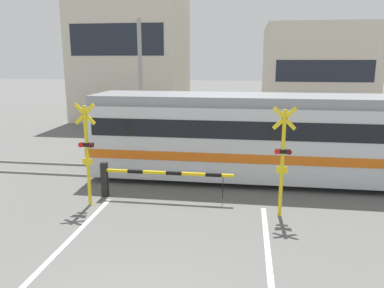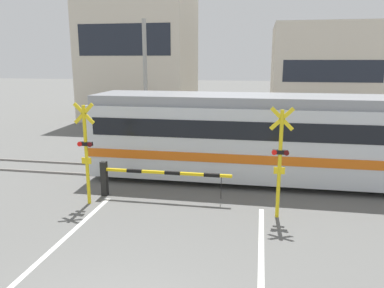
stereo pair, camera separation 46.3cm
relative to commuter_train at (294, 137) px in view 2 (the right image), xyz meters
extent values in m
cube|color=gray|center=(-3.64, -0.72, -1.71)|extent=(50.00, 0.10, 0.08)
cube|color=gray|center=(-3.64, 0.72, -1.71)|extent=(50.00, 0.10, 0.08)
cube|color=silver|center=(0.00, 0.00, -0.18)|extent=(15.30, 2.89, 2.69)
cube|color=gray|center=(0.00, 0.00, 1.34)|extent=(15.14, 2.55, 0.36)
cube|color=orange|center=(0.00, 0.00, -0.58)|extent=(15.31, 2.95, 0.32)
cube|color=black|center=(0.00, 0.00, 0.42)|extent=(14.68, 2.94, 0.64)
cube|color=black|center=(-7.66, 0.00, 0.42)|extent=(0.03, 2.02, 0.80)
cylinder|color=black|center=(-4.74, -0.72, -1.37)|extent=(0.76, 0.12, 0.76)
cylinder|color=black|center=(-4.74, 0.72, -1.37)|extent=(0.76, 0.12, 0.76)
cube|color=black|center=(-6.42, -2.73, -1.15)|extent=(0.20, 0.20, 1.20)
cube|color=yellow|center=(-4.25, -2.73, -0.82)|extent=(4.36, 0.09, 0.09)
cube|color=black|center=(-5.33, -2.73, -0.82)|extent=(0.52, 0.10, 0.10)
cube|color=black|center=(-4.03, -2.73, -0.82)|extent=(0.52, 0.10, 0.10)
cube|color=black|center=(-2.72, -2.73, -0.82)|extent=(0.52, 0.10, 0.10)
cylinder|color=black|center=(-2.42, -2.73, -1.24)|extent=(0.02, 0.02, 0.74)
cube|color=black|center=(-0.86, 2.76, -1.15)|extent=(0.20, 0.20, 1.20)
cube|color=yellow|center=(-3.04, 2.76, -0.82)|extent=(4.36, 0.09, 0.09)
cube|color=black|center=(-1.95, 2.76, -0.82)|extent=(0.52, 0.10, 0.10)
cube|color=black|center=(-3.26, 2.76, -0.82)|extent=(0.52, 0.10, 0.10)
cube|color=black|center=(-4.56, 2.76, -0.82)|extent=(0.52, 0.10, 0.10)
cylinder|color=black|center=(-4.87, 2.76, -1.24)|extent=(0.02, 0.02, 0.74)
cylinder|color=yellow|center=(-6.62, -3.53, -0.15)|extent=(0.11, 0.11, 3.20)
cube|color=yellow|center=(-6.62, -3.53, 1.19)|extent=(0.68, 0.04, 0.68)
cube|color=yellow|center=(-6.62, -3.53, 1.19)|extent=(0.68, 0.04, 0.68)
cube|color=black|center=(-6.62, -3.53, 0.23)|extent=(0.44, 0.12, 0.12)
cylinder|color=red|center=(-6.79, -3.60, 0.23)|extent=(0.15, 0.03, 0.15)
cylinder|color=#4C0C0C|center=(-6.45, -3.60, 0.23)|extent=(0.15, 0.03, 0.15)
cube|color=yellow|center=(-6.62, -3.55, -0.31)|extent=(0.32, 0.03, 0.20)
cylinder|color=yellow|center=(-0.66, -3.53, -0.15)|extent=(0.11, 0.11, 3.20)
cube|color=yellow|center=(-0.66, -3.53, 1.19)|extent=(0.68, 0.04, 0.68)
cube|color=yellow|center=(-0.66, -3.53, 1.19)|extent=(0.68, 0.04, 0.68)
cube|color=black|center=(-0.66, -3.53, 0.23)|extent=(0.44, 0.12, 0.12)
cylinder|color=red|center=(-0.83, -3.60, 0.23)|extent=(0.15, 0.03, 0.15)
cylinder|color=#4C0C0C|center=(-0.49, -3.60, 0.23)|extent=(0.15, 0.03, 0.15)
cube|color=yellow|center=(-0.66, -3.55, -0.31)|extent=(0.32, 0.03, 0.20)
cylinder|color=brown|center=(-3.91, 4.99, -1.36)|extent=(0.13, 0.13, 0.78)
cylinder|color=brown|center=(-3.77, 4.99, -1.36)|extent=(0.13, 0.13, 0.78)
cube|color=maroon|center=(-3.84, 4.99, -0.66)|extent=(0.38, 0.22, 0.62)
sphere|color=tan|center=(-3.84, 4.99, -0.24)|extent=(0.21, 0.21, 0.21)
cube|color=beige|center=(-10.74, 14.99, 3.62)|extent=(7.94, 7.49, 10.74)
cube|color=#1E232D|center=(-10.74, 11.24, 4.15)|extent=(6.67, 0.03, 2.15)
cube|color=beige|center=(3.16, 14.99, 1.74)|extent=(7.33, 7.49, 7.00)
cube|color=#1E232D|center=(3.16, 11.24, 2.09)|extent=(6.16, 0.03, 1.40)
cylinder|color=gray|center=(-7.37, 5.26, 1.57)|extent=(0.22, 0.22, 6.64)
camera|label=1|loc=(-1.73, -14.26, 2.82)|focal=35.00mm
camera|label=2|loc=(-1.27, -14.18, 2.82)|focal=35.00mm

